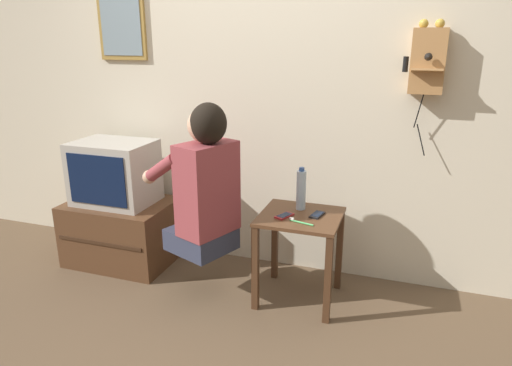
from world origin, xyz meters
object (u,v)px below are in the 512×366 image
Objects in this scene: person at (204,183)px; television at (115,172)px; wall_phone_antique at (428,60)px; framed_picture at (122,27)px; cell_phone_spare at (317,215)px; toothbrush at (300,222)px; cell_phone_held at (284,216)px; water_bottle at (301,190)px.

person reaches higher than television.
wall_phone_antique is 2.11m from framed_picture.
cell_phone_spare is 0.87× the size of toothbrush.
television is at bearing -162.20° from cell_phone_held.
wall_phone_antique is 5.78× the size of cell_phone_held.
cell_phone_held is at bearing -144.75° from cell_phone_spare.
cell_phone_spare is at bearing 48.22° from cell_phone_held.
person is 0.88m from television.
water_bottle is 1.78× the size of toothbrush.
person reaches higher than toothbrush.
framed_picture reaches higher than cell_phone_held.
framed_picture is 3.32× the size of cell_phone_held.
television is at bearing -80.57° from framed_picture.
television is 0.70× the size of wall_phone_antique.
cell_phone_held is at bearing 73.11° from toothbrush.
toothbrush reaches higher than cell_phone_spare.
framed_picture is 1.83m from cell_phone_held.
person reaches higher than cell_phone_spare.
framed_picture is 1.67× the size of water_bottle.
framed_picture reaches higher than television.
toothbrush is (0.60, 0.03, -0.19)m from person.
person is at bearing -156.56° from wall_phone_antique.
framed_picture reaches higher than person.
cell_phone_held is (1.37, -0.47, -1.11)m from framed_picture.
television is 1.22× the size of framed_picture.
cell_phone_held is 0.20m from cell_phone_spare.
cell_phone_held is 0.13m from toothbrush.
television reaches higher than water_bottle.
wall_phone_antique is 1.12m from cell_phone_spare.
framed_picture is at bearing 99.43° from television.
wall_phone_antique reaches higher than water_bottle.
cell_phone_held is 0.50× the size of water_bottle.
cell_phone_spare is at bearing -147.71° from wall_phone_antique.
person is 0.63m from toothbrush.
wall_phone_antique is 2.91× the size of water_bottle.
person is 0.72m from cell_phone_spare.
person is 1.40m from framed_picture.
television is (-0.84, 0.25, -0.08)m from person.
framed_picture is (-0.05, 0.32, 1.00)m from television.
framed_picture reaches higher than wall_phone_antique.
wall_phone_antique is 5.97× the size of cell_phone_spare.
toothbrush is (-0.62, -0.49, -0.91)m from wall_phone_antique.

